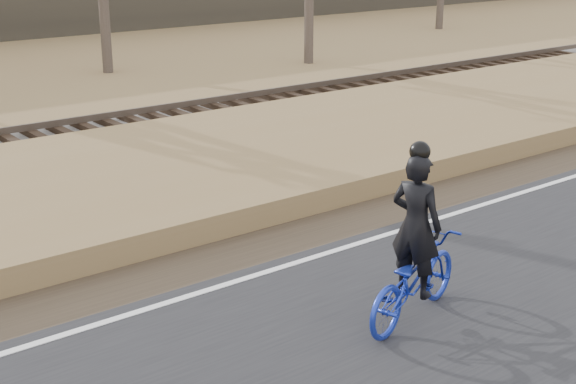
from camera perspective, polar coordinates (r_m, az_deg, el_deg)
ground at (r=13.43m, az=8.43°, el=-3.27°), size 120.00×120.00×0.00m
road at (r=11.98m, az=17.07°, el=-6.51°), size 120.00×6.00×0.06m
edge_line at (r=13.54m, az=7.83°, el=-2.77°), size 120.00×0.12×0.01m
shoulder at (r=14.22m, az=4.97°, el=-1.81°), size 120.00×1.60×0.04m
embankment at (r=16.37m, az=-2.12°, el=1.70°), size 120.00×5.00×0.44m
ballast at (r=19.48m, az=-8.68°, el=4.23°), size 120.00×3.00×0.45m
railroad at (r=19.41m, az=-8.72°, el=5.09°), size 120.00×2.40×0.29m
cyclist at (r=10.37m, az=8.94°, el=-5.13°), size 2.22×1.26×2.37m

